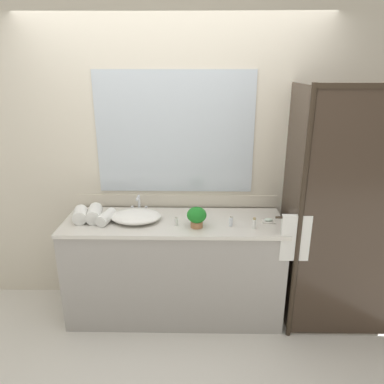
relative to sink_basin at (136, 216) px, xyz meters
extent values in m
plane|color=silver|center=(0.31, 0.01, -0.94)|extent=(8.00, 8.00, 0.00)
cube|color=beige|center=(0.31, 0.35, 0.36)|extent=(4.40, 0.05, 2.60)
cube|color=beige|center=(0.31, 0.32, 0.02)|extent=(1.80, 0.01, 0.11)
cube|color=silver|center=(0.31, 0.32, 0.62)|extent=(1.33, 0.01, 1.03)
cube|color=#9E9993|center=(0.31, 0.02, -0.50)|extent=(1.80, 0.56, 0.87)
cube|color=beige|center=(0.31, 0.01, -0.05)|extent=(1.80, 0.58, 0.03)
cylinder|color=#2D2319|center=(1.26, -0.26, 0.06)|extent=(0.04, 0.04, 2.00)
cube|color=#382B21|center=(1.76, -0.26, 0.06)|extent=(0.96, 0.01, 1.96)
cube|color=#382B21|center=(1.26, 0.02, 0.06)|extent=(0.01, 0.57, 1.96)
cylinder|color=#2D2319|center=(1.24, -0.25, 0.11)|extent=(0.32, 0.02, 0.02)
cube|color=white|center=(1.24, -0.25, -0.06)|extent=(0.22, 0.04, 0.37)
ellipsoid|color=white|center=(0.00, 0.00, 0.00)|extent=(0.41, 0.32, 0.08)
cube|color=silver|center=(0.00, 0.18, -0.03)|extent=(0.17, 0.04, 0.02)
cylinder|color=silver|center=(0.00, 0.18, 0.05)|extent=(0.02, 0.02, 0.14)
cylinder|color=silver|center=(0.00, 0.13, 0.11)|extent=(0.02, 0.10, 0.02)
cylinder|color=silver|center=(-0.06, 0.18, 0.00)|extent=(0.02, 0.02, 0.04)
cylinder|color=silver|center=(0.06, 0.18, 0.00)|extent=(0.02, 0.02, 0.04)
cylinder|color=#B77A51|center=(0.50, -0.11, -0.01)|extent=(0.10, 0.10, 0.05)
ellipsoid|color=#1E7725|center=(0.50, -0.11, 0.06)|extent=(0.15, 0.15, 0.12)
cube|color=silver|center=(1.08, -0.02, -0.03)|extent=(0.10, 0.07, 0.01)
ellipsoid|color=silver|center=(1.08, -0.02, -0.02)|extent=(0.07, 0.04, 0.02)
cylinder|color=white|center=(0.33, -0.09, -0.01)|extent=(0.03, 0.03, 0.06)
cylinder|color=#B7B2A8|center=(0.33, -0.09, 0.03)|extent=(0.02, 0.02, 0.01)
cylinder|color=white|center=(0.94, -0.13, 0.00)|extent=(0.03, 0.03, 0.07)
cylinder|color=#9E895B|center=(0.94, -0.13, 0.04)|extent=(0.02, 0.02, 0.01)
cylinder|color=silver|center=(0.77, -0.09, 0.00)|extent=(0.03, 0.03, 0.07)
cylinder|color=#B7B2A8|center=(0.77, -0.09, 0.04)|extent=(0.02, 0.02, 0.02)
cylinder|color=white|center=(-0.45, -0.02, 0.02)|extent=(0.15, 0.20, 0.11)
cylinder|color=white|center=(-0.34, 0.01, 0.02)|extent=(0.15, 0.24, 0.11)
cylinder|color=white|center=(-0.23, -0.04, 0.01)|extent=(0.13, 0.22, 0.09)
camera|label=1|loc=(0.50, -2.72, 1.16)|focal=33.84mm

